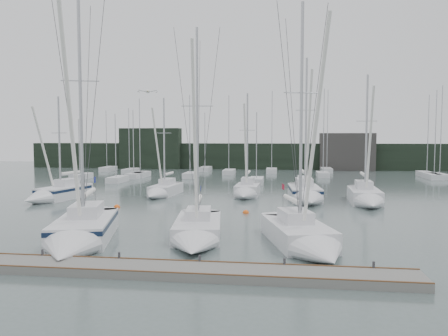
{
  "coord_description": "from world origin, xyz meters",
  "views": [
    {
      "loc": [
        5.81,
        -24.12,
        6.33
      ],
      "look_at": [
        1.97,
        5.0,
        4.21
      ],
      "focal_mm": 35.0,
      "sensor_mm": 36.0,
      "label": 1
    }
  ],
  "objects_px": {
    "sailboat_near_right": "(308,241)",
    "sailboat_mid_e": "(367,198)",
    "buoy_c": "(117,208)",
    "sailboat_near_center": "(196,235)",
    "sailboat_near_left": "(79,235)",
    "sailboat_mid_c": "(246,192)",
    "buoy_b": "(246,213)",
    "buoy_a": "(205,211)",
    "sailboat_mid_a": "(54,194)",
    "sailboat_mid_d": "(306,195)",
    "sailboat_mid_b": "(161,192)"
  },
  "relations": [
    {
      "from": "sailboat_near_right",
      "to": "sailboat_mid_e",
      "type": "bearing_deg",
      "value": 54.8
    },
    {
      "from": "buoy_c",
      "to": "sailboat_near_center",
      "type": "bearing_deg",
      "value": -51.14
    },
    {
      "from": "sailboat_near_left",
      "to": "sailboat_mid_c",
      "type": "xyz_separation_m",
      "value": [
        7.94,
        21.83,
        -0.08
      ]
    },
    {
      "from": "buoy_b",
      "to": "buoy_a",
      "type": "bearing_deg",
      "value": 168.65
    },
    {
      "from": "sailboat_near_center",
      "to": "sailboat_near_right",
      "type": "xyz_separation_m",
      "value": [
        6.48,
        -1.0,
        0.07
      ]
    },
    {
      "from": "sailboat_near_right",
      "to": "sailboat_mid_c",
      "type": "relative_size",
      "value": 1.29
    },
    {
      "from": "buoy_b",
      "to": "buoy_c",
      "type": "height_order",
      "value": "buoy_c"
    },
    {
      "from": "sailboat_near_center",
      "to": "buoy_a",
      "type": "bearing_deg",
      "value": 89.67
    },
    {
      "from": "buoy_a",
      "to": "sailboat_mid_a",
      "type": "bearing_deg",
      "value": 166.24
    },
    {
      "from": "sailboat_mid_d",
      "to": "sailboat_near_left",
      "type": "bearing_deg",
      "value": -129.62
    },
    {
      "from": "sailboat_near_left",
      "to": "sailboat_near_center",
      "type": "bearing_deg",
      "value": -0.24
    },
    {
      "from": "sailboat_near_center",
      "to": "buoy_b",
      "type": "height_order",
      "value": "sailboat_near_center"
    },
    {
      "from": "sailboat_near_center",
      "to": "sailboat_near_left",
      "type": "bearing_deg",
      "value": -173.44
    },
    {
      "from": "sailboat_mid_b",
      "to": "sailboat_mid_e",
      "type": "xyz_separation_m",
      "value": [
        20.49,
        -3.14,
        0.09
      ]
    },
    {
      "from": "sailboat_mid_d",
      "to": "buoy_b",
      "type": "height_order",
      "value": "sailboat_mid_d"
    },
    {
      "from": "sailboat_near_center",
      "to": "buoy_c",
      "type": "height_order",
      "value": "sailboat_near_center"
    },
    {
      "from": "sailboat_mid_a",
      "to": "buoy_a",
      "type": "height_order",
      "value": "sailboat_mid_a"
    },
    {
      "from": "sailboat_near_left",
      "to": "sailboat_mid_b",
      "type": "distance_m",
      "value": 21.18
    },
    {
      "from": "sailboat_near_left",
      "to": "sailboat_near_right",
      "type": "bearing_deg",
      "value": -11.52
    },
    {
      "from": "sailboat_mid_a",
      "to": "buoy_b",
      "type": "relative_size",
      "value": 21.06
    },
    {
      "from": "sailboat_near_right",
      "to": "sailboat_mid_a",
      "type": "bearing_deg",
      "value": 130.84
    },
    {
      "from": "sailboat_near_center",
      "to": "sailboat_mid_e",
      "type": "xyz_separation_m",
      "value": [
        12.88,
        16.36,
        0.12
      ]
    },
    {
      "from": "sailboat_mid_d",
      "to": "sailboat_mid_e",
      "type": "xyz_separation_m",
      "value": [
        5.45,
        -1.19,
        -0.07
      ]
    },
    {
      "from": "sailboat_near_left",
      "to": "sailboat_mid_e",
      "type": "height_order",
      "value": "sailboat_near_left"
    },
    {
      "from": "sailboat_mid_e",
      "to": "buoy_b",
      "type": "height_order",
      "value": "sailboat_mid_e"
    },
    {
      "from": "sailboat_mid_c",
      "to": "sailboat_mid_d",
      "type": "xyz_separation_m",
      "value": [
        6.06,
        -2.62,
        0.1
      ]
    },
    {
      "from": "sailboat_mid_e",
      "to": "buoy_a",
      "type": "height_order",
      "value": "sailboat_mid_e"
    },
    {
      "from": "sailboat_mid_a",
      "to": "buoy_a",
      "type": "relative_size",
      "value": 22.3
    },
    {
      "from": "sailboat_mid_c",
      "to": "buoy_c",
      "type": "distance_m",
      "value": 13.74
    },
    {
      "from": "sailboat_mid_d",
      "to": "sailboat_mid_e",
      "type": "distance_m",
      "value": 5.58
    },
    {
      "from": "sailboat_mid_a",
      "to": "sailboat_mid_e",
      "type": "xyz_separation_m",
      "value": [
        30.25,
        1.16,
        -0.0
      ]
    },
    {
      "from": "sailboat_near_right",
      "to": "sailboat_mid_b",
      "type": "xyz_separation_m",
      "value": [
        -14.09,
        20.5,
        -0.04
      ]
    },
    {
      "from": "sailboat_near_right",
      "to": "sailboat_near_left",
      "type": "bearing_deg",
      "value": 167.9
    },
    {
      "from": "buoy_b",
      "to": "sailboat_near_center",
      "type": "bearing_deg",
      "value": -101.24
    },
    {
      "from": "sailboat_mid_e",
      "to": "buoy_a",
      "type": "relative_size",
      "value": 25.91
    },
    {
      "from": "sailboat_mid_c",
      "to": "buoy_a",
      "type": "height_order",
      "value": "sailboat_mid_c"
    },
    {
      "from": "sailboat_mid_c",
      "to": "buoy_b",
      "type": "height_order",
      "value": "sailboat_mid_c"
    },
    {
      "from": "buoy_b",
      "to": "buoy_c",
      "type": "relative_size",
      "value": 0.94
    },
    {
      "from": "sailboat_mid_e",
      "to": "buoy_a",
      "type": "xyz_separation_m",
      "value": [
        -14.32,
        -5.06,
        -0.62
      ]
    },
    {
      "from": "sailboat_near_center",
      "to": "sailboat_mid_e",
      "type": "height_order",
      "value": "sailboat_near_center"
    },
    {
      "from": "buoy_c",
      "to": "buoy_a",
      "type": "bearing_deg",
      "value": -3.89
    },
    {
      "from": "sailboat_mid_c",
      "to": "sailboat_mid_e",
      "type": "distance_m",
      "value": 12.13
    },
    {
      "from": "sailboat_near_left",
      "to": "sailboat_mid_d",
      "type": "xyz_separation_m",
      "value": [
        14.0,
        19.21,
        0.03
      ]
    },
    {
      "from": "sailboat_near_left",
      "to": "sailboat_mid_a",
      "type": "relative_size",
      "value": 1.46
    },
    {
      "from": "sailboat_near_left",
      "to": "buoy_c",
      "type": "bearing_deg",
      "value": 88.01
    },
    {
      "from": "sailboat_mid_d",
      "to": "sailboat_mid_e",
      "type": "bearing_deg",
      "value": -15.88
    },
    {
      "from": "sailboat_mid_e",
      "to": "buoy_b",
      "type": "relative_size",
      "value": 24.47
    },
    {
      "from": "sailboat_mid_a",
      "to": "sailboat_mid_d",
      "type": "bearing_deg",
      "value": 17.07
    },
    {
      "from": "buoy_c",
      "to": "buoy_b",
      "type": "bearing_deg",
      "value": -6.18
    },
    {
      "from": "sailboat_mid_c",
      "to": "sailboat_mid_e",
      "type": "bearing_deg",
      "value": -16.99
    }
  ]
}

